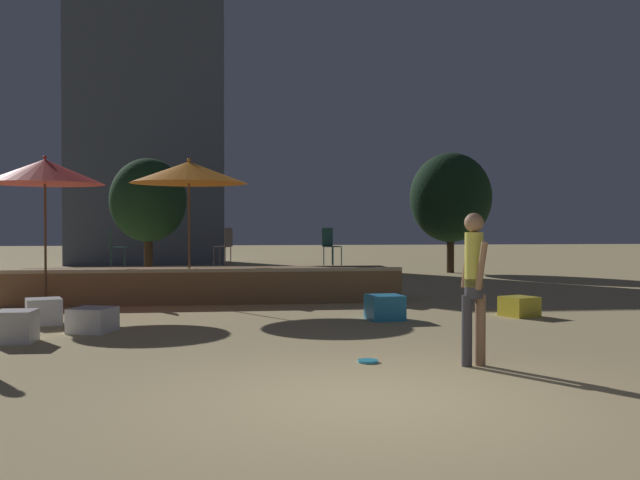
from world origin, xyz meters
TOP-DOWN VIEW (x-y plane):
  - ground_plane at (0.00, 0.00)m, footprint 120.00×120.00m
  - wooden_deck at (-1.89, 10.07)m, footprint 8.81×2.30m
  - patio_umbrella_0 at (-2.28, 9.23)m, footprint 2.61×2.61m
  - patio_umbrella_1 at (-5.23, 8.71)m, footprint 2.46×2.46m
  - cube_seat_0 at (-4.65, 6.17)m, footprint 0.74×0.74m
  - cube_seat_1 at (4.16, 6.19)m, footprint 0.76×0.76m
  - cube_seat_2 at (1.47, 6.03)m, footprint 0.69×0.69m
  - cube_seat_3 at (-4.57, 4.16)m, footprint 0.57×0.57m
  - cube_seat_4 at (-3.62, 5.12)m, footprint 0.81×0.81m
  - person_0 at (1.60, 1.58)m, footprint 0.31×0.60m
  - bistro_chair_0 at (-4.02, 9.93)m, footprint 0.41×0.40m
  - bistro_chair_1 at (1.02, 10.05)m, footprint 0.48×0.48m
  - bistro_chair_2 at (-1.47, 10.25)m, footprint 0.46×0.46m
  - frisbee_disc at (0.34, 1.97)m, footprint 0.26×0.26m
  - background_tree_0 at (6.91, 19.03)m, footprint 3.06×3.06m
  - background_tree_1 at (-3.94, 16.47)m, footprint 2.44×2.44m
  - distant_building at (-5.08, 27.37)m, footprint 7.04×3.81m

SIDE VIEW (x-z plane):
  - ground_plane at x=0.00m, z-range 0.00..0.00m
  - frisbee_disc at x=0.34m, z-range 0.00..0.03m
  - cube_seat_1 at x=4.16m, z-range 0.00..0.38m
  - cube_seat_4 at x=-3.62m, z-range 0.00..0.40m
  - cube_seat_2 at x=1.47m, z-range 0.00..0.46m
  - cube_seat_0 at x=-4.65m, z-range 0.00..0.46m
  - cube_seat_3 at x=-4.57m, z-range 0.00..0.48m
  - wooden_deck at x=-1.89m, z-range -0.04..0.77m
  - person_0 at x=1.60m, z-range 0.12..2.02m
  - bistro_chair_0 at x=-4.02m, z-range 0.90..1.80m
  - bistro_chair_1 at x=1.02m, z-range 0.90..1.80m
  - bistro_chair_2 at x=-1.47m, z-range 0.90..1.80m
  - background_tree_1 at x=-3.94m, z-range 0.61..4.53m
  - background_tree_0 at x=6.91m, z-range 0.57..5.08m
  - patio_umbrella_1 at x=-5.23m, z-range 1.27..4.50m
  - patio_umbrella_0 at x=-2.28m, z-range 1.30..4.56m
  - distant_building at x=-5.08m, z-range 0.00..12.01m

